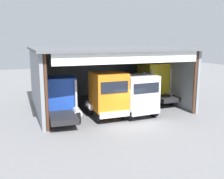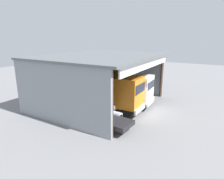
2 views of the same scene
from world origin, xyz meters
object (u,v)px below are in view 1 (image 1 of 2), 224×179
(truck_white_left_bay, at_px, (137,95))
(truck_yellow_center_right_bay, at_px, (155,82))
(oil_drum, at_px, (100,93))
(truck_orange_yard_outside, at_px, (107,94))
(truck_blue_center_left_bay, at_px, (60,98))
(tool_cart, at_px, (51,95))

(truck_white_left_bay, relative_size, truck_yellow_center_right_bay, 0.96)
(truck_yellow_center_right_bay, bearing_deg, oil_drum, 134.17)
(oil_drum, bearing_deg, truck_orange_yard_outside, -103.88)
(truck_blue_center_left_bay, relative_size, oil_drum, 5.60)
(truck_blue_center_left_bay, xyz_separation_m, truck_orange_yard_outside, (3.40, -1.09, 0.24))
(truck_orange_yard_outside, height_order, tool_cart, truck_orange_yard_outside)
(truck_white_left_bay, relative_size, tool_cart, 4.43)
(truck_yellow_center_right_bay, relative_size, oil_drum, 5.28)
(truck_blue_center_left_bay, bearing_deg, tool_cart, 92.97)
(truck_blue_center_left_bay, height_order, truck_yellow_center_right_bay, truck_yellow_center_right_bay)
(truck_orange_yard_outside, height_order, truck_yellow_center_right_bay, truck_yellow_center_right_bay)
(truck_white_left_bay, xyz_separation_m, tool_cart, (-5.69, 8.03, -1.24))
(truck_blue_center_left_bay, xyz_separation_m, oil_drum, (5.27, 6.47, -1.23))
(truck_blue_center_left_bay, bearing_deg, oil_drum, 54.68)
(truck_blue_center_left_bay, height_order, truck_white_left_bay, truck_white_left_bay)
(truck_orange_yard_outside, bearing_deg, truck_yellow_center_right_bay, -150.52)
(truck_yellow_center_right_bay, xyz_separation_m, oil_drum, (-4.26, 4.04, -1.56))
(truck_white_left_bay, height_order, oil_drum, truck_white_left_bay)
(truck_yellow_center_right_bay, bearing_deg, tool_cart, 153.25)
(truck_orange_yard_outside, bearing_deg, oil_drum, -104.27)
(oil_drum, xyz_separation_m, tool_cart, (-5.17, 0.24, 0.06))
(truck_white_left_bay, xyz_separation_m, oil_drum, (-0.52, 7.79, -1.31))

